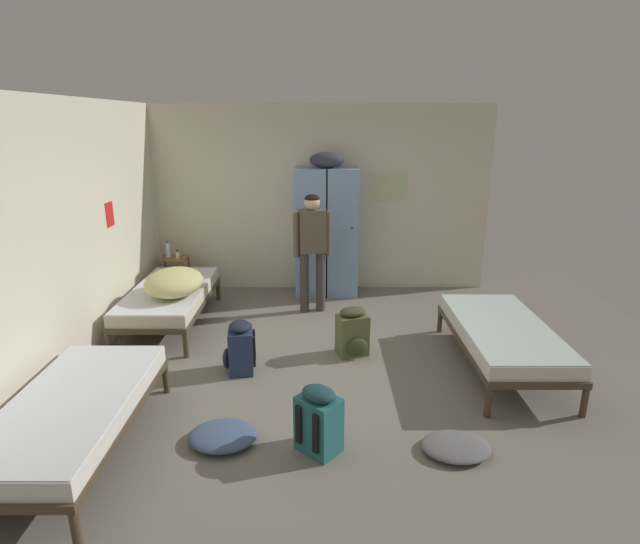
% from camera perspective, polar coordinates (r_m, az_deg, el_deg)
% --- Properties ---
extents(ground_plane, '(8.24, 8.24, 0.00)m').
position_cam_1_polar(ground_plane, '(5.46, -0.00, -10.39)').
color(ground_plane, slate).
extents(room_backdrop, '(4.99, 5.21, 2.72)m').
position_cam_1_polar(room_backdrop, '(6.36, -11.40, 6.25)').
color(room_backdrop, beige).
rests_on(room_backdrop, ground_plane).
extents(locker_bank, '(0.90, 0.55, 2.07)m').
position_cam_1_polar(locker_bank, '(7.31, 0.75, 4.81)').
color(locker_bank, '#7A9ECC').
rests_on(locker_bank, ground_plane).
extents(shelf_unit, '(0.38, 0.30, 0.57)m').
position_cam_1_polar(shelf_unit, '(7.70, -16.09, -0.01)').
color(shelf_unit, brown).
rests_on(shelf_unit, ground_plane).
extents(bed_left_front, '(0.90, 1.90, 0.49)m').
position_cam_1_polar(bed_left_front, '(4.40, -26.24, -13.88)').
color(bed_left_front, '#473828').
rests_on(bed_left_front, ground_plane).
extents(bed_left_rear, '(0.90, 1.90, 0.49)m').
position_cam_1_polar(bed_left_rear, '(6.58, -16.69, -2.65)').
color(bed_left_rear, '#473828').
rests_on(bed_left_rear, ground_plane).
extents(bed_right, '(0.90, 1.90, 0.49)m').
position_cam_1_polar(bed_right, '(5.56, 19.97, -6.61)').
color(bed_right, '#473828').
rests_on(bed_right, ground_plane).
extents(bedding_heap, '(0.67, 0.84, 0.31)m').
position_cam_1_polar(bedding_heap, '(6.24, -16.21, -1.11)').
color(bedding_heap, '#D1C67F').
rests_on(bedding_heap, bed_left_rear).
extents(person_traveler, '(0.49, 0.26, 1.59)m').
position_cam_1_polar(person_traveler, '(6.60, -0.88, 3.39)').
color(person_traveler, '#3D3833').
rests_on(person_traveler, ground_plane).
extents(water_bottle, '(0.07, 0.07, 0.25)m').
position_cam_1_polar(water_bottle, '(7.66, -16.83, 2.44)').
color(water_bottle, white).
rests_on(water_bottle, shelf_unit).
extents(lotion_bottle, '(0.06, 0.06, 0.13)m').
position_cam_1_polar(lotion_bottle, '(7.57, -15.84, 1.92)').
color(lotion_bottle, beige).
rests_on(lotion_bottle, shelf_unit).
extents(backpack_teal, '(0.42, 0.42, 0.55)m').
position_cam_1_polar(backpack_teal, '(4.08, -0.05, -16.46)').
color(backpack_teal, '#23666B').
rests_on(backpack_teal, ground_plane).
extents(backpack_navy, '(0.36, 0.34, 0.55)m').
position_cam_1_polar(backpack_navy, '(5.27, -9.07, -8.48)').
color(backpack_navy, navy).
rests_on(backpack_navy, ground_plane).
extents(backpack_olive, '(0.38, 0.39, 0.55)m').
position_cam_1_polar(backpack_olive, '(5.57, 3.72, -6.87)').
color(backpack_olive, '#566038').
rests_on(backpack_olive, ground_plane).
extents(clothes_pile_grey, '(0.55, 0.43, 0.09)m').
position_cam_1_polar(clothes_pile_grey, '(4.31, 15.14, -18.57)').
color(clothes_pile_grey, slate).
rests_on(clothes_pile_grey, ground_plane).
extents(clothes_pile_denim, '(0.55, 0.47, 0.11)m').
position_cam_1_polar(clothes_pile_denim, '(4.34, -10.95, -17.74)').
color(clothes_pile_denim, '#42567A').
rests_on(clothes_pile_denim, ground_plane).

